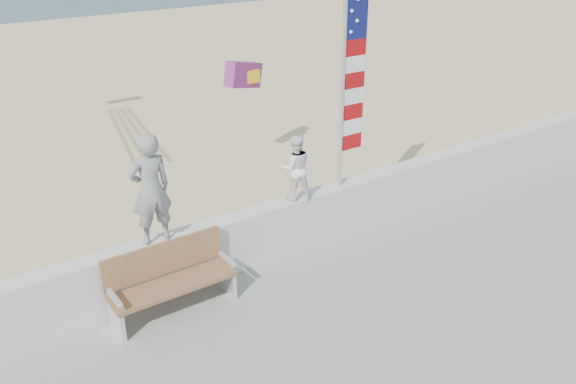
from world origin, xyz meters
name	(u,v)px	position (x,y,z in m)	size (l,w,h in m)	color
ground	(348,324)	(0.00, 0.00, 0.00)	(220.00, 220.00, 0.00)	#294252
sand	(120,142)	(0.00, 9.00, 0.04)	(90.00, 40.00, 0.08)	beige
seawall	(271,230)	(0.00, 2.00, 0.63)	(30.00, 0.35, 0.90)	silver
adult	(150,189)	(-1.98, 2.00, 1.90)	(0.59, 0.39, 1.63)	gray
child	(296,168)	(0.49, 2.00, 1.63)	(0.54, 0.42, 1.10)	white
bench	(170,278)	(-2.01, 1.55, 0.69)	(1.80, 0.57, 1.00)	#8F613E
flag	(349,75)	(1.53, 2.00, 2.99)	(0.50, 0.08, 3.50)	silver
parafoil_kite	(244,75)	(1.77, 5.71, 2.20)	(1.08, 0.63, 0.72)	red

